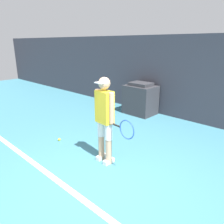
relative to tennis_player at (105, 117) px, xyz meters
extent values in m
plane|color=teal|center=(0.52, -0.69, -0.93)|extent=(24.00, 24.00, 0.00)
cube|color=#383842|center=(0.52, 3.42, 0.31)|extent=(24.00, 0.10, 2.48)
cube|color=white|center=(0.52, -1.03, -0.92)|extent=(21.60, 0.10, 0.01)
cylinder|color=tan|center=(-0.13, 0.01, -0.68)|extent=(0.12, 0.12, 0.51)
cylinder|color=white|center=(-0.13, 0.01, -0.27)|extent=(0.14, 0.14, 0.31)
cube|color=white|center=(-0.13, 0.01, -0.89)|extent=(0.10, 0.24, 0.08)
cylinder|color=tan|center=(0.09, -0.01, -0.68)|extent=(0.12, 0.12, 0.51)
cylinder|color=white|center=(0.09, -0.01, -0.27)|extent=(0.14, 0.14, 0.31)
cube|color=white|center=(0.09, -0.01, -0.89)|extent=(0.10, 0.24, 0.08)
cube|color=yellow|center=(-0.02, 0.00, 0.19)|extent=(0.36, 0.23, 0.60)
sphere|color=tan|center=(-0.02, 0.00, 0.63)|extent=(0.22, 0.22, 0.22)
cube|color=white|center=(-0.02, -0.10, 0.65)|extent=(0.19, 0.14, 0.02)
cylinder|color=tan|center=(-0.21, 0.02, 0.21)|extent=(0.09, 0.09, 0.57)
cylinder|color=tan|center=(0.18, -0.02, 0.21)|extent=(0.09, 0.09, 0.57)
cylinder|color=black|center=(0.29, -0.03, -0.08)|extent=(0.23, 0.05, 0.03)
torus|color=#2851B2|center=(0.57, -0.05, -0.08)|extent=(0.35, 0.05, 0.34)
sphere|color=#D1E533|center=(-1.47, -0.10, -0.90)|extent=(0.07, 0.07, 0.07)
cube|color=#333338|center=(-1.35, 2.95, -0.46)|extent=(0.97, 0.74, 0.93)
cube|color=#333338|center=(-1.35, 2.95, 0.05)|extent=(0.68, 0.52, 0.10)
camera|label=1|loc=(2.74, -2.69, 1.33)|focal=35.00mm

